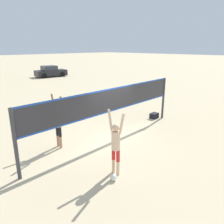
{
  "coord_description": "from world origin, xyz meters",
  "views": [
    {
      "loc": [
        -6.6,
        -6.33,
        4.08
      ],
      "look_at": [
        0.0,
        0.0,
        1.3
      ],
      "focal_mm": 35.0,
      "sensor_mm": 36.0,
      "label": 1
    }
  ],
  "objects": [
    {
      "name": "ground_plane",
      "position": [
        0.0,
        0.0,
        0.0
      ],
      "size": [
        200.0,
        200.0,
        0.0
      ],
      "primitive_type": "plane",
      "color": "beige"
    },
    {
      "name": "volleyball",
      "position": [
        -2.26,
        -2.23,
        0.11
      ],
      "size": [
        0.22,
        0.22,
        0.22
      ],
      "color": "white",
      "rests_on": "ground_plane"
    },
    {
      "name": "player_spiker",
      "position": [
        -1.93,
        -2.01,
        1.15
      ],
      "size": [
        0.28,
        0.71,
        2.18
      ],
      "rotation": [
        0.0,
        0.0,
        1.57
      ],
      "color": "beige",
      "rests_on": "ground_plane"
    },
    {
      "name": "parked_car_near",
      "position": [
        9.36,
        20.67,
        0.66
      ],
      "size": [
        4.35,
        2.53,
        1.49
      ],
      "rotation": [
        0.0,
        0.0,
        -0.17
      ],
      "color": "#232328",
      "rests_on": "ground_plane"
    },
    {
      "name": "volleyball_net",
      "position": [
        0.0,
        0.0,
        1.67
      ],
      "size": [
        8.65,
        0.12,
        2.36
      ],
      "color": "#38383D",
      "rests_on": "ground_plane"
    },
    {
      "name": "gear_bag",
      "position": [
        3.9,
        0.31,
        0.15
      ],
      "size": [
        0.49,
        0.35,
        0.3
      ],
      "color": "black",
      "rests_on": "ground_plane"
    },
    {
      "name": "player_blocker",
      "position": [
        -2.09,
        1.04,
        1.18
      ],
      "size": [
        0.28,
        0.72,
        2.24
      ],
      "rotation": [
        0.0,
        0.0,
        -1.57
      ],
      "color": "tan",
      "rests_on": "ground_plane"
    }
  ]
}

